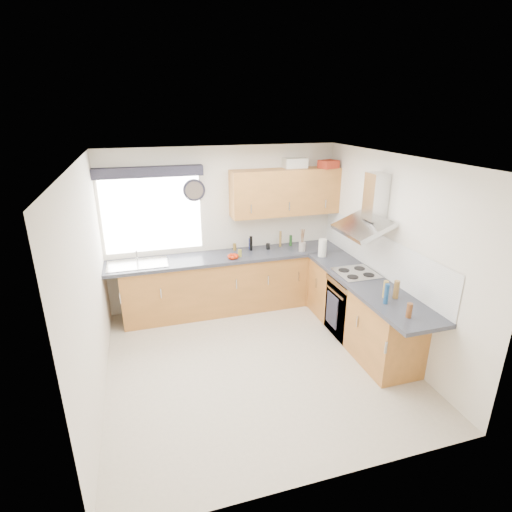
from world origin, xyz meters
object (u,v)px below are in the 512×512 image
object	(u,v)px
upper_cabinets	(285,192)
washing_machine	(219,286)
oven	(353,306)
extractor_hood	(369,211)

from	to	relation	value
upper_cabinets	washing_machine	size ratio (longest dim) A/B	2.12
oven	upper_cabinets	xyz separation A→B (m)	(-0.55, 1.32, 1.38)
oven	washing_machine	distance (m)	2.05
extractor_hood	oven	bearing A→B (deg)	180.00
extractor_hood	washing_machine	xyz separation A→B (m)	(-1.75, 1.22, -1.37)
oven	upper_cabinets	distance (m)	1.99
washing_machine	upper_cabinets	bearing A→B (deg)	6.20
extractor_hood	upper_cabinets	size ratio (longest dim) A/B	0.46
oven	extractor_hood	distance (m)	1.35
oven	extractor_hood	xyz separation A→B (m)	(0.10, -0.00, 1.34)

